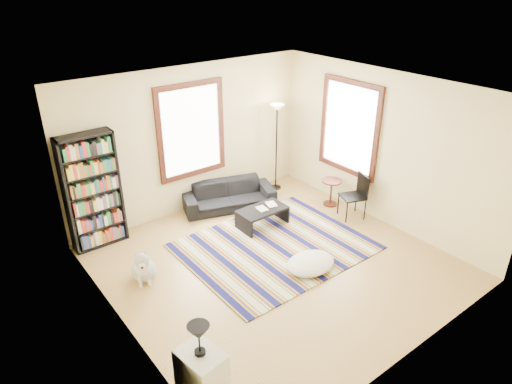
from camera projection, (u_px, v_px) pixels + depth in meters
floor at (275, 266)px, 7.44m from camera, size 5.00×5.00×0.10m
ceiling at (279, 89)px, 6.15m from camera, size 5.00×5.00×0.10m
wall_back at (190, 140)px, 8.60m from camera, size 5.00×0.10×2.80m
wall_front at (426, 265)px, 4.99m from camera, size 5.00×0.10×2.80m
wall_left at (112, 243)px, 5.40m from camera, size 0.10×5.00×2.80m
wall_right at (385, 148)px, 8.19m from camera, size 0.10×5.00×2.80m
window_back at (191, 131)px, 8.46m from camera, size 1.20×0.06×1.60m
window_right at (349, 127)px, 8.63m from camera, size 0.06×1.20×1.60m
rug at (275, 246)px, 7.85m from camera, size 3.03×2.42×0.02m
sofa at (229, 195)px, 9.03m from camera, size 1.93×1.24×0.53m
bookshelf at (93, 192)px, 7.52m from camera, size 0.90×0.30×2.00m
coffee_table at (262, 217)px, 8.41m from camera, size 1.01×0.77×0.36m
book_a at (258, 210)px, 8.27m from camera, size 0.19×0.24×0.02m
book_b at (267, 205)px, 8.44m from camera, size 0.23×0.27×0.02m
floor_cushion at (310, 263)px, 7.24m from camera, size 0.96×0.80×0.21m
floor_lamp at (276, 148)px, 9.52m from camera, size 0.39×0.39×1.86m
side_table at (331, 192)px, 9.13m from camera, size 0.41×0.41×0.54m
folding_chair at (352, 197)px, 8.61m from camera, size 0.54×0.52×0.86m
white_cabinet at (202, 377)px, 4.93m from camera, size 0.45×0.55×0.70m
table_lamp at (199, 340)px, 4.69m from camera, size 0.27×0.27×0.38m
dog at (143, 263)px, 6.92m from camera, size 0.62×0.70×0.58m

